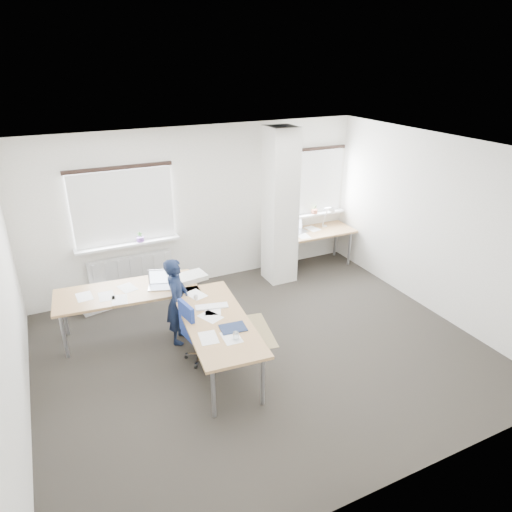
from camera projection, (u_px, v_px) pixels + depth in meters
name	position (u px, v px, depth m)	size (l,w,h in m)	color
ground	(263.00, 351.00, 6.46)	(6.00, 6.00, 0.00)	#282420
room_shell	(261.00, 223.00, 6.20)	(6.04, 5.04, 2.82)	beige
floor_mat	(233.00, 335.00, 6.83)	(1.16, 0.98, 0.01)	olive
white_crate	(96.00, 300.00, 7.49)	(0.50, 0.35, 0.30)	white
desk_main	(172.00, 305.00, 6.26)	(2.41, 2.80, 0.96)	olive
desk_side	(317.00, 233.00, 8.84)	(1.41, 0.73, 1.22)	olive
task_chair	(200.00, 344.00, 6.17)	(0.52, 0.51, 0.94)	navy
person	(177.00, 301.00, 6.47)	(0.47, 0.31, 1.29)	black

